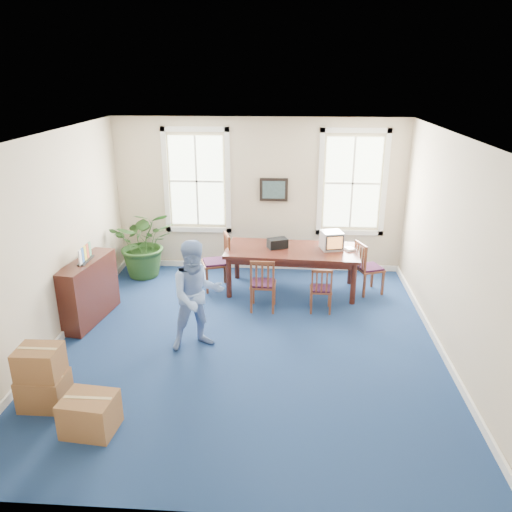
# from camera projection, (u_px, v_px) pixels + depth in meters

# --- Properties ---
(floor) EXTENTS (6.50, 6.50, 0.00)m
(floor) POSITION_uv_depth(u_px,v_px,m) (247.00, 343.00, 7.89)
(floor) COLOR navy
(floor) RESTS_ON ground
(ceiling) EXTENTS (6.50, 6.50, 0.00)m
(ceiling) POSITION_uv_depth(u_px,v_px,m) (246.00, 137.00, 6.77)
(ceiling) COLOR white
(ceiling) RESTS_ON ground
(wall_back) EXTENTS (6.50, 0.00, 6.50)m
(wall_back) POSITION_uv_depth(u_px,v_px,m) (259.00, 196.00, 10.37)
(wall_back) COLOR beige
(wall_back) RESTS_ON ground
(wall_front) EXTENTS (6.50, 0.00, 6.50)m
(wall_front) POSITION_uv_depth(u_px,v_px,m) (216.00, 373.00, 4.29)
(wall_front) COLOR beige
(wall_front) RESTS_ON ground
(wall_left) EXTENTS (0.00, 6.50, 6.50)m
(wall_left) POSITION_uv_depth(u_px,v_px,m) (48.00, 244.00, 7.51)
(wall_left) COLOR beige
(wall_left) RESTS_ON ground
(wall_right) EXTENTS (0.00, 6.50, 6.50)m
(wall_right) POSITION_uv_depth(u_px,v_px,m) (455.00, 252.00, 7.15)
(wall_right) COLOR beige
(wall_right) RESTS_ON ground
(baseboard_back) EXTENTS (6.00, 0.04, 0.12)m
(baseboard_back) POSITION_uv_depth(u_px,v_px,m) (259.00, 265.00, 10.88)
(baseboard_back) COLOR white
(baseboard_back) RESTS_ON ground
(baseboard_left) EXTENTS (0.04, 6.50, 0.12)m
(baseboard_left) POSITION_uv_depth(u_px,v_px,m) (64.00, 334.00, 8.05)
(baseboard_left) COLOR white
(baseboard_left) RESTS_ON ground
(baseboard_right) EXTENTS (0.04, 6.50, 0.12)m
(baseboard_right) POSITION_uv_depth(u_px,v_px,m) (439.00, 346.00, 7.69)
(baseboard_right) COLOR white
(baseboard_right) RESTS_ON ground
(window_left) EXTENTS (1.40, 0.12, 2.20)m
(window_left) POSITION_uv_depth(u_px,v_px,m) (197.00, 181.00, 10.33)
(window_left) COLOR white
(window_left) RESTS_ON ground
(window_right) EXTENTS (1.40, 0.12, 2.20)m
(window_right) POSITION_uv_depth(u_px,v_px,m) (352.00, 183.00, 10.14)
(window_right) COLOR white
(window_right) RESTS_ON ground
(wall_picture) EXTENTS (0.58, 0.06, 0.48)m
(wall_picture) POSITION_uv_depth(u_px,v_px,m) (274.00, 190.00, 10.26)
(wall_picture) COLOR black
(wall_picture) RESTS_ON ground
(conference_table) EXTENTS (2.57, 1.29, 0.85)m
(conference_table) POSITION_uv_depth(u_px,v_px,m) (292.00, 270.00, 9.66)
(conference_table) COLOR #401912
(conference_table) RESTS_ON ground
(crt_tv) EXTENTS (0.47, 0.49, 0.34)m
(crt_tv) POSITION_uv_depth(u_px,v_px,m) (332.00, 240.00, 9.46)
(crt_tv) COLOR #B7B7BC
(crt_tv) RESTS_ON conference_table
(game_console) EXTENTS (0.21, 0.23, 0.05)m
(game_console) POSITION_uv_depth(u_px,v_px,m) (350.00, 249.00, 9.44)
(game_console) COLOR white
(game_console) RESTS_ON conference_table
(equipment_bag) EXTENTS (0.43, 0.36, 0.18)m
(equipment_bag) POSITION_uv_depth(u_px,v_px,m) (278.00, 243.00, 9.55)
(equipment_bag) COLOR black
(equipment_bag) RESTS_ON conference_table
(chair_near_left) EXTENTS (0.46, 0.46, 1.00)m
(chair_near_left) POSITION_uv_depth(u_px,v_px,m) (263.00, 283.00, 8.86)
(chair_near_left) COLOR brown
(chair_near_left) RESTS_ON ground
(chair_near_right) EXTENTS (0.39, 0.39, 0.85)m
(chair_near_right) POSITION_uv_depth(u_px,v_px,m) (321.00, 288.00, 8.83)
(chair_near_right) COLOR brown
(chair_near_right) RESTS_ON ground
(chair_end_left) EXTENTS (0.63, 0.63, 1.11)m
(chair_end_left) POSITION_uv_depth(u_px,v_px,m) (216.00, 262.00, 9.70)
(chair_end_left) COLOR brown
(chair_end_left) RESTS_ON ground
(chair_end_right) EXTENTS (0.59, 0.59, 1.02)m
(chair_end_right) POSITION_uv_depth(u_px,v_px,m) (369.00, 267.00, 9.54)
(chair_end_right) COLOR brown
(chair_end_right) RESTS_ON ground
(man) EXTENTS (1.04, 0.94, 1.73)m
(man) POSITION_uv_depth(u_px,v_px,m) (197.00, 295.00, 7.51)
(man) COLOR #7A9AD5
(man) RESTS_ON ground
(credenza) EXTENTS (0.59, 1.41, 1.07)m
(credenza) POSITION_uv_depth(u_px,v_px,m) (89.00, 291.00, 8.45)
(credenza) COLOR #401912
(credenza) RESTS_ON ground
(brochure_rack) EXTENTS (0.15, 0.63, 0.28)m
(brochure_rack) POSITION_uv_depth(u_px,v_px,m) (85.00, 254.00, 8.22)
(brochure_rack) COLOR #99999E
(brochure_rack) RESTS_ON credenza
(potted_plant) EXTENTS (1.47, 1.33, 1.44)m
(potted_plant) POSITION_uv_depth(u_px,v_px,m) (145.00, 243.00, 10.27)
(potted_plant) COLOR #22451A
(potted_plant) RESTS_ON ground
(cardboard_boxes) EXTENTS (1.55, 1.55, 0.87)m
(cardboard_boxes) POSITION_uv_depth(u_px,v_px,m) (62.00, 371.00, 6.37)
(cardboard_boxes) COLOR #916038
(cardboard_boxes) RESTS_ON ground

